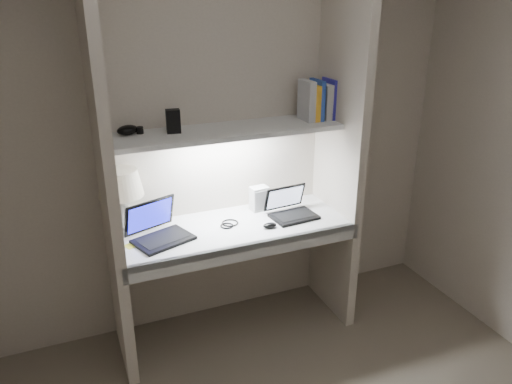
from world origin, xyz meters
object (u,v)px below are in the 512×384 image
book_row (320,100)px  speaker (259,198)px  laptop_main (158,230)px  laptop_netbook (291,209)px  table_lamp (121,190)px

book_row → speaker: bearing=171.5°
laptop_main → speaker: bearing=-7.4°
laptop_main → laptop_netbook: 0.86m
laptop_main → laptop_netbook: size_ratio=1.31×
speaker → book_row: book_row is taller
laptop_main → table_lamp: bearing=113.4°
laptop_netbook → book_row: book_row is taller
laptop_netbook → speaker: (-0.15, 0.16, 0.04)m
laptop_main → laptop_netbook: (0.86, -0.00, -0.01)m
laptop_main → book_row: (1.10, 0.10, 0.66)m
table_lamp → laptop_main: table_lamp is taller
table_lamp → book_row: 1.35m
table_lamp → speaker: table_lamp is taller
table_lamp → laptop_netbook: bearing=-10.0°
table_lamp → laptop_netbook: (1.03, -0.18, -0.22)m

